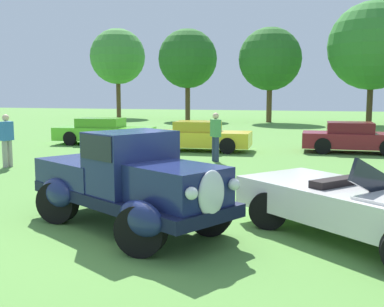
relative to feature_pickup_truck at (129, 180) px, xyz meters
The scene contains 12 objects.
ground_plane 0.91m from the feature_pickup_truck, 54.38° to the right, with size 120.00×120.00×0.00m, color #568C3D.
feature_pickup_truck is the anchor object (origin of this frame).
neighbor_convertible 3.91m from the feature_pickup_truck, ahead, with size 4.32×3.92×1.40m.
show_car_lime 13.93m from the feature_pickup_truck, 120.05° to the left, with size 4.71×2.22×1.22m.
show_car_yellow 11.17m from the feature_pickup_truck, 100.05° to the left, with size 4.13×1.99×1.22m.
show_car_burgundy 12.85m from the feature_pickup_truck, 71.81° to the left, with size 4.03×1.86×1.22m.
spectator_near_truck 8.36m from the feature_pickup_truck, 142.82° to the left, with size 0.29×0.43×1.69m.
spectator_between_cars 8.30m from the feature_pickup_truck, 94.22° to the left, with size 0.44×0.46×1.69m.
treeline_far_left 39.72m from the feature_pickup_truck, 116.73° to the left, with size 5.47×5.47×8.79m.
treeline_mid_left 34.38m from the feature_pickup_truck, 106.33° to the left, with size 5.26×5.26×8.11m.
treeline_center 31.78m from the feature_pickup_truck, 93.73° to the left, with size 5.15×5.15×7.76m.
treeline_mid_right 31.66m from the feature_pickup_truck, 79.48° to the left, with size 6.60×6.60×9.24m.
Camera 1 is at (3.21, -6.87, 2.32)m, focal length 43.09 mm.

